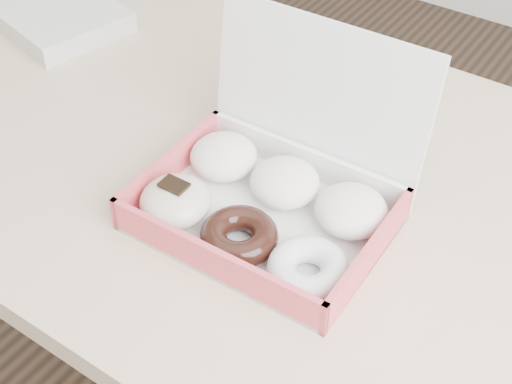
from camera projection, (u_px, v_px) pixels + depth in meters
The scene contains 3 objects.
table at pixel (198, 170), 1.16m from camera, with size 1.20×0.80×0.75m.
donut_box at pixel (268, 194), 0.95m from camera, with size 0.33×0.28×0.23m.
newspapers at pixel (58, 16), 1.34m from camera, with size 0.24×0.19×0.04m, color silver.
Camera 1 is at (0.58, -0.67, 1.43)m, focal length 50.00 mm.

